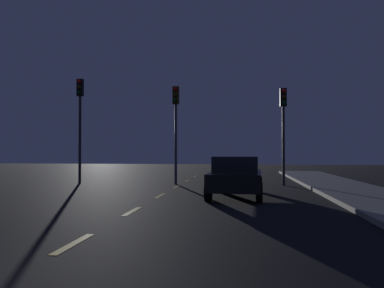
{
  "coord_description": "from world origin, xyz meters",
  "views": [
    {
      "loc": [
        2.98,
        -4.08,
        1.66
      ],
      "look_at": [
        0.57,
        15.32,
        2.05
      ],
      "focal_mm": 36.27,
      "sensor_mm": 36.0,
      "label": 1
    }
  ],
  "objects_px": {
    "traffic_signal_left": "(80,111)",
    "traffic_signal_center": "(176,116)",
    "traffic_signal_right": "(283,117)",
    "car_stopped_ahead": "(236,176)"
  },
  "relations": [
    {
      "from": "traffic_signal_left",
      "to": "traffic_signal_center",
      "type": "relative_size",
      "value": 1.1
    },
    {
      "from": "traffic_signal_right",
      "to": "car_stopped_ahead",
      "type": "relative_size",
      "value": 1.08
    },
    {
      "from": "traffic_signal_left",
      "to": "car_stopped_ahead",
      "type": "xyz_separation_m",
      "value": [
        8.22,
        -5.04,
        -3.05
      ]
    },
    {
      "from": "traffic_signal_center",
      "to": "traffic_signal_left",
      "type": "bearing_deg",
      "value": 179.99
    },
    {
      "from": "traffic_signal_right",
      "to": "car_stopped_ahead",
      "type": "distance_m",
      "value": 6.11
    },
    {
      "from": "traffic_signal_left",
      "to": "traffic_signal_center",
      "type": "height_order",
      "value": "traffic_signal_left"
    },
    {
      "from": "traffic_signal_center",
      "to": "traffic_signal_right",
      "type": "height_order",
      "value": "traffic_signal_center"
    },
    {
      "from": "traffic_signal_left",
      "to": "traffic_signal_center",
      "type": "xyz_separation_m",
      "value": [
        5.11,
        -0.0,
        -0.32
      ]
    },
    {
      "from": "traffic_signal_center",
      "to": "traffic_signal_right",
      "type": "xyz_separation_m",
      "value": [
        5.37,
        -0.0,
        -0.13
      ]
    },
    {
      "from": "traffic_signal_left",
      "to": "traffic_signal_center",
      "type": "bearing_deg",
      "value": -0.01
    }
  ]
}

